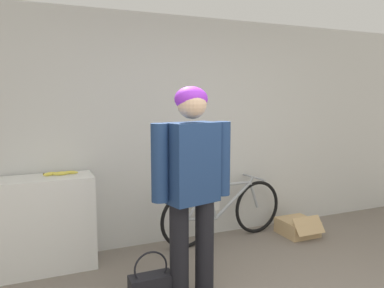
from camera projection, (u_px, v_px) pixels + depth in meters
wall_back at (174, 131)px, 4.34m from camera, size 8.00×0.07×2.60m
side_shelf at (47, 224)px, 3.65m from camera, size 0.90×0.42×0.92m
person at (192, 178)px, 2.98m from camera, size 0.67×0.33×1.77m
bicycle at (224, 211)px, 4.42m from camera, size 1.64×0.46×0.73m
banana at (60, 173)px, 3.69m from camera, size 0.34×0.09×0.04m
cardboard_box at (298, 227)px, 4.62m from camera, size 0.41×0.49×0.27m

